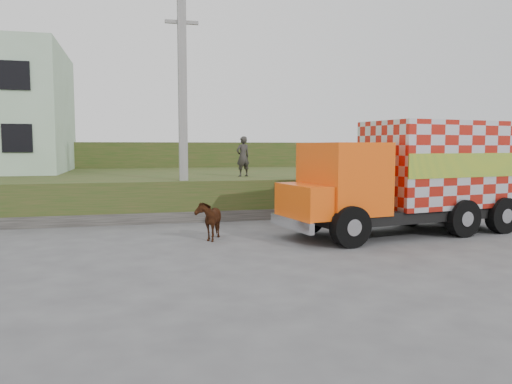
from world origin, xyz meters
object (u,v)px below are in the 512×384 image
object	(u,v)px
cow	(209,220)
pedestrian	(243,156)
utility_pole	(183,110)
cargo_truck	(415,176)

from	to	relation	value
cow	pedestrian	distance (m)	6.48
utility_pole	pedestrian	size ratio (longest dim) A/B	4.78
utility_pole	pedestrian	world-z (taller)	utility_pole
utility_pole	cargo_truck	distance (m)	8.44
utility_pole	pedestrian	bearing A→B (deg)	35.04
cargo_truck	cow	xyz separation A→B (m)	(-6.52, 0.45, -1.23)
utility_pole	cow	xyz separation A→B (m)	(0.34, -3.93, -3.49)
utility_pole	pedestrian	xyz separation A→B (m)	(2.66, 1.86, -1.74)
cargo_truck	cow	size ratio (longest dim) A/B	5.90
cargo_truck	pedestrian	world-z (taller)	cargo_truck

